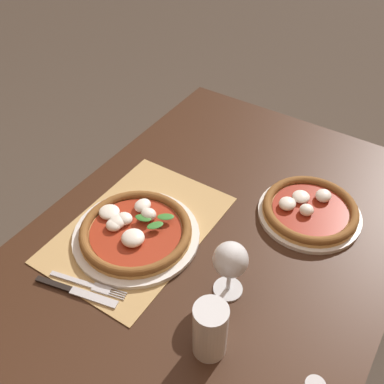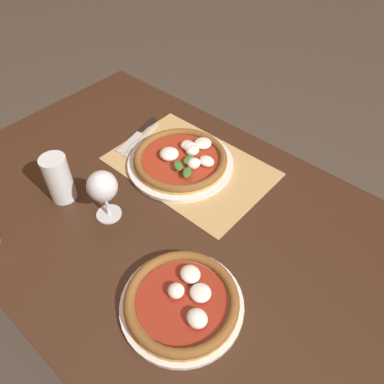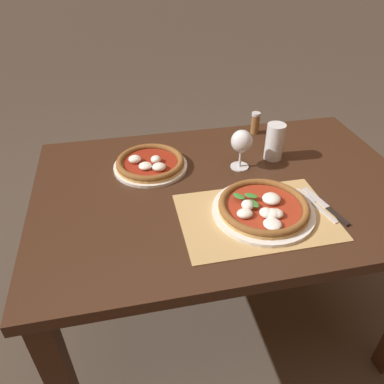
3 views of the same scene
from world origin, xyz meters
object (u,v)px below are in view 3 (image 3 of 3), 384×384
at_px(knife, 325,206).
at_px(pepper_shaker, 255,123).
at_px(pizza_far, 150,163).
at_px(wine_glass, 242,143).
at_px(fork, 315,205).
at_px(pint_glass, 275,142).
at_px(pizza_near, 264,208).

xyz_separation_m(knife, pepper_shaker, (-0.05, 0.55, 0.04)).
distance_m(pizza_far, wine_glass, 0.35).
bearing_deg(fork, pizza_far, 145.41).
height_order(pizza_far, pint_glass, pint_glass).
bearing_deg(fork, wine_glass, 121.14).
bearing_deg(knife, pizza_near, 177.35).
bearing_deg(pizza_far, pint_glass, -3.06).
relative_size(wine_glass, fork, 0.78).
distance_m(pizza_near, pizza_far, 0.48).
distance_m(pizza_near, knife, 0.21).
bearing_deg(pepper_shaker, wine_glass, -120.35).
relative_size(pizza_near, pint_glass, 2.29).
distance_m(pizza_near, wine_glass, 0.30).
relative_size(fork, pepper_shaker, 2.05).
bearing_deg(wine_glass, pint_glass, 14.84).
relative_size(pint_glass, fork, 0.73).
bearing_deg(pepper_shaker, fork, -87.96).
bearing_deg(knife, pint_glass, 98.69).
distance_m(wine_glass, knife, 0.37).
bearing_deg(knife, pepper_shaker, 95.07).
height_order(pizza_far, fork, pizza_far).
xyz_separation_m(pizza_near, pepper_shaker, (0.16, 0.54, 0.03)).
relative_size(pizza_near, knife, 1.55).
bearing_deg(pizza_far, knife, -33.86).
bearing_deg(fork, pizza_near, -179.75).
bearing_deg(pint_glass, wine_glass, -165.16).
bearing_deg(pint_glass, pizza_far, 176.94).
bearing_deg(wine_glass, pizza_near, -92.40).
relative_size(knife, pepper_shaker, 2.20).
relative_size(pizza_near, fork, 1.67).
height_order(pint_glass, pepper_shaker, pint_glass).
distance_m(pint_glass, pepper_shaker, 0.22).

